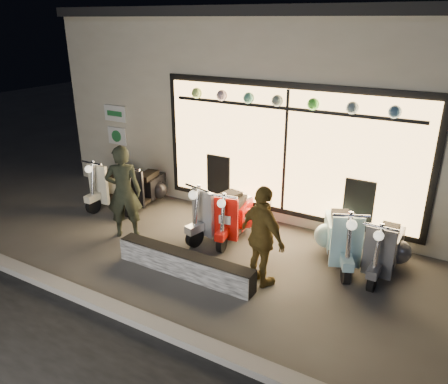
% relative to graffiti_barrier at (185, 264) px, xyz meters
% --- Properties ---
extents(ground, '(40.00, 40.00, 0.00)m').
position_rel_graffiti_barrier_xyz_m(ground, '(-0.16, 0.65, -0.20)').
color(ground, '#383533').
rests_on(ground, ground).
extents(kerb, '(40.00, 0.25, 0.12)m').
position_rel_graffiti_barrier_xyz_m(kerb, '(-0.16, -1.35, -0.14)').
color(kerb, slate).
rests_on(kerb, ground).
extents(shop_building, '(10.20, 6.23, 4.20)m').
position_rel_graffiti_barrier_xyz_m(shop_building, '(-0.16, 5.63, 1.90)').
color(shop_building, beige).
rests_on(shop_building, ground).
extents(graffiti_barrier, '(2.51, 0.28, 0.40)m').
position_rel_graffiti_barrier_xyz_m(graffiti_barrier, '(0.00, 0.00, 0.00)').
color(graffiti_barrier, black).
rests_on(graffiti_barrier, ground).
extents(scooter_silver, '(0.74, 1.58, 1.12)m').
position_rel_graffiti_barrier_xyz_m(scooter_silver, '(-0.20, 1.68, 0.25)').
color(scooter_silver, black).
rests_on(scooter_silver, ground).
extents(scooter_red, '(0.62, 1.46, 1.04)m').
position_rel_graffiti_barrier_xyz_m(scooter_red, '(0.01, 1.71, 0.22)').
color(scooter_red, black).
rests_on(scooter_red, ground).
extents(scooter_black, '(0.62, 1.46, 1.04)m').
position_rel_graffiti_barrier_xyz_m(scooter_black, '(-2.44, 2.03, 0.22)').
color(scooter_black, black).
rests_on(scooter_black, ground).
extents(scooter_cream, '(0.50, 1.53, 1.10)m').
position_rel_graffiti_barrier_xyz_m(scooter_cream, '(-3.15, 1.83, 0.24)').
color(scooter_cream, black).
rests_on(scooter_cream, ground).
extents(scooter_blue, '(0.91, 1.54, 1.12)m').
position_rel_graffiti_barrier_xyz_m(scooter_blue, '(2.05, 1.83, 0.25)').
color(scooter_blue, black).
rests_on(scooter_blue, ground).
extents(scooter_grey, '(0.47, 1.45, 1.04)m').
position_rel_graffiti_barrier_xyz_m(scooter_grey, '(2.80, 1.83, 0.22)').
color(scooter_grey, black).
rests_on(scooter_grey, ground).
extents(man, '(0.79, 0.73, 1.82)m').
position_rel_graffiti_barrier_xyz_m(man, '(-1.80, 0.61, 0.71)').
color(man, black).
rests_on(man, ground).
extents(woman, '(1.05, 0.79, 1.66)m').
position_rel_graffiti_barrier_xyz_m(woman, '(1.20, 0.40, 0.63)').
color(woman, brown).
rests_on(woman, ground).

